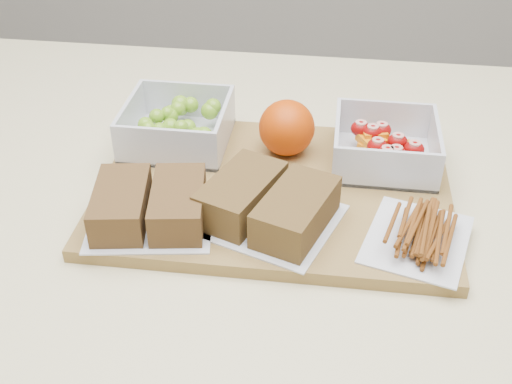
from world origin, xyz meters
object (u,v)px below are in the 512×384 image
(sandwich_bag_left, at_px, (150,205))
(orange, at_px, (287,128))
(fruit_container, at_px, (384,148))
(pretzel_bag, at_px, (419,230))
(grape_container, at_px, (179,125))
(cutting_board, at_px, (274,191))
(sandwich_bag_center, at_px, (268,204))

(sandwich_bag_left, bearing_deg, orange, 50.39)
(fruit_container, bearing_deg, pretzel_bag, -77.59)
(grape_container, relative_size, sandwich_bag_left, 0.87)
(cutting_board, distance_m, orange, 0.09)
(sandwich_bag_center, xyz_separation_m, pretzel_bag, (0.16, -0.01, -0.01))
(fruit_container, xyz_separation_m, orange, (-0.12, 0.01, 0.02))
(orange, xyz_separation_m, sandwich_bag_left, (-0.14, -0.16, -0.02))
(grape_container, bearing_deg, sandwich_bag_center, -48.27)
(sandwich_bag_left, bearing_deg, cutting_board, 33.61)
(pretzel_bag, bearing_deg, orange, 134.77)
(sandwich_bag_left, relative_size, pretzel_bag, 1.03)
(cutting_board, distance_m, sandwich_bag_left, 0.16)
(orange, bearing_deg, sandwich_bag_center, -92.30)
(grape_container, relative_size, orange, 1.84)
(sandwich_bag_center, bearing_deg, pretzel_bag, -4.69)
(sandwich_bag_center, distance_m, pretzel_bag, 0.16)
(fruit_container, relative_size, sandwich_bag_center, 0.70)
(orange, xyz_separation_m, sandwich_bag_center, (-0.01, -0.15, -0.01))
(cutting_board, relative_size, sandwich_bag_center, 2.32)
(orange, height_order, sandwich_bag_center, orange)
(sandwich_bag_left, height_order, sandwich_bag_center, sandwich_bag_center)
(orange, bearing_deg, pretzel_bag, -45.23)
(fruit_container, bearing_deg, orange, 176.83)
(grape_container, height_order, pretzel_bag, grape_container)
(sandwich_bag_left, distance_m, sandwich_bag_center, 0.13)
(cutting_board, xyz_separation_m, pretzel_bag, (0.16, -0.08, 0.02))
(fruit_container, distance_m, sandwich_bag_left, 0.30)
(fruit_container, bearing_deg, cutting_board, -151.49)
(cutting_board, bearing_deg, pretzel_bag, -26.80)
(cutting_board, bearing_deg, orange, 85.06)
(pretzel_bag, bearing_deg, sandwich_bag_left, -179.09)
(cutting_board, height_order, pretzel_bag, pretzel_bag)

